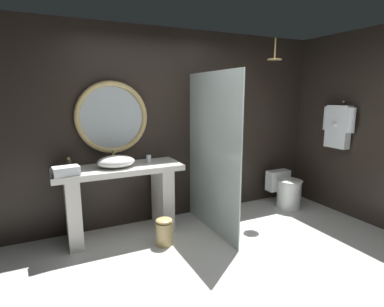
% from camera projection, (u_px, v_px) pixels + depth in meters
% --- Properties ---
extents(ground_plane, '(5.76, 5.76, 0.00)m').
position_uv_depth(ground_plane, '(250.00, 286.00, 2.81)').
color(ground_plane, silver).
extents(back_wall_panel, '(4.80, 0.10, 2.60)m').
position_uv_depth(back_wall_panel, '(172.00, 126.00, 4.24)').
color(back_wall_panel, black).
rests_on(back_wall_panel, ground_plane).
extents(side_wall_right, '(0.10, 2.47, 2.60)m').
position_uv_depth(side_wall_right, '(359.00, 127.00, 4.23)').
color(side_wall_right, black).
rests_on(side_wall_right, ground_plane).
extents(vanity_counter, '(1.52, 0.55, 0.89)m').
position_uv_depth(vanity_counter, '(120.00, 193.00, 3.73)').
color(vanity_counter, silver).
rests_on(vanity_counter, ground_plane).
extents(vessel_sink, '(0.44, 0.36, 0.18)m').
position_uv_depth(vessel_sink, '(116.00, 161.00, 3.60)').
color(vessel_sink, white).
rests_on(vessel_sink, vanity_counter).
extents(tumbler_cup, '(0.06, 0.06, 0.10)m').
position_uv_depth(tumbler_cup, '(149.00, 159.00, 3.84)').
color(tumbler_cup, silver).
rests_on(tumbler_cup, vanity_counter).
extents(soap_dispenser, '(0.06, 0.06, 0.15)m').
position_uv_depth(soap_dispenser, '(69.00, 165.00, 3.44)').
color(soap_dispenser, '#3D3323').
rests_on(soap_dispenser, vanity_counter).
extents(round_wall_mirror, '(0.90, 0.07, 0.90)m').
position_uv_depth(round_wall_mirror, '(112.00, 117.00, 3.78)').
color(round_wall_mirror, tan).
extents(shower_glass_panel, '(0.02, 1.28, 2.01)m').
position_uv_depth(shower_glass_panel, '(212.00, 154.00, 3.80)').
color(shower_glass_panel, silver).
rests_on(shower_glass_panel, ground_plane).
extents(rain_shower_head, '(0.20, 0.20, 0.30)m').
position_uv_depth(rain_shower_head, '(275.00, 58.00, 4.18)').
color(rain_shower_head, tan).
extents(hanging_bathrobe, '(0.20, 0.50, 0.68)m').
position_uv_depth(hanging_bathrobe, '(338.00, 125.00, 4.37)').
color(hanging_bathrobe, tan).
extents(toilet, '(0.38, 0.55, 0.54)m').
position_uv_depth(toilet, '(286.00, 190.00, 4.75)').
color(toilet, white).
rests_on(toilet, ground_plane).
extents(waste_bin, '(0.20, 0.20, 0.33)m').
position_uv_depth(waste_bin, '(164.00, 231.00, 3.56)').
color(waste_bin, tan).
rests_on(waste_bin, ground_plane).
extents(folded_hand_towel, '(0.29, 0.20, 0.10)m').
position_uv_depth(folded_hand_towel, '(66.00, 171.00, 3.24)').
color(folded_hand_towel, white).
rests_on(folded_hand_towel, vanity_counter).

